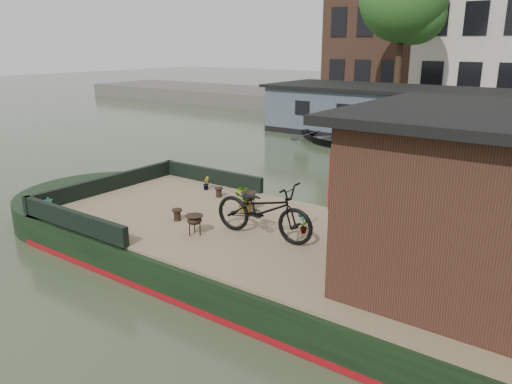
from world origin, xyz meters
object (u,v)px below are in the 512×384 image
Objects in this scene: bicycle at (264,210)px; brazier_front at (195,225)px; cabin at (504,205)px; brazier_rear at (249,201)px; potted_plant_a at (303,223)px; dinghy at (329,134)px.

bicycle is 5.26× the size of brazier_front.
brazier_rear is at bearing 170.02° from cabin.
potted_plant_a is 1.08× the size of brazier_front.
bicycle reaches higher than brazier_front.
brazier_front is (-4.68, -0.83, -1.05)m from cabin.
cabin reaches higher than bicycle.
potted_plant_a is (0.46, 0.56, -0.30)m from bicycle.
brazier_front reaches higher than dinghy.
bicycle is at bearing -43.54° from brazier_rear.
cabin is 11.12× the size of brazier_front.
bicycle is 12.29m from dinghy.
brazier_front is at bearing -141.95° from potted_plant_a.
bicycle is 1.54m from brazier_rear.
cabin is at bearing 10.02° from brazier_front.
dinghy is (-3.68, 11.93, -0.47)m from brazier_front.
cabin reaches higher than potted_plant_a.
bicycle reaches higher than potted_plant_a.
dinghy is at bearing 115.75° from potted_plant_a.
brazier_front is (-1.51, -1.18, -0.01)m from potted_plant_a.
bicycle is (-3.64, -0.21, -0.73)m from cabin.
cabin is 10.87× the size of brazier_rear.
cabin reaches higher than brazier_front.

